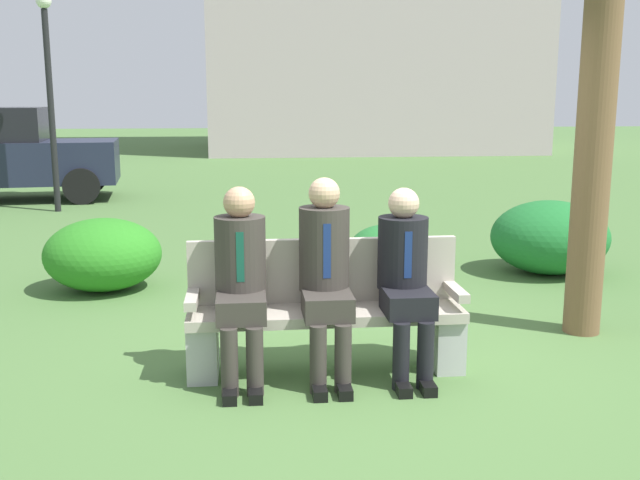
{
  "coord_description": "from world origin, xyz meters",
  "views": [
    {
      "loc": [
        -0.85,
        -4.86,
        1.87
      ],
      "look_at": [
        -0.31,
        0.3,
        0.85
      ],
      "focal_mm": 41.05,
      "sensor_mm": 36.0,
      "label": 1
    }
  ],
  "objects": [
    {
      "name": "street_lamp",
      "position": [
        -3.92,
        7.51,
        2.13
      ],
      "size": [
        0.24,
        0.24,
        3.47
      ],
      "color": "black",
      "rests_on": "ground"
    },
    {
      "name": "shrub_far_lawn",
      "position": [
        -2.23,
        2.3,
        0.35
      ],
      "size": [
        1.13,
        1.04,
        0.71
      ],
      "primitive_type": "ellipsoid",
      "color": "#2A7E20",
      "rests_on": "ground"
    },
    {
      "name": "ground_plane",
      "position": [
        0.0,
        0.0,
        0.0
      ],
      "size": [
        80.0,
        80.0,
        0.0
      ],
      "primitive_type": "plane",
      "color": "#4A6F39"
    },
    {
      "name": "seated_man_left",
      "position": [
        -0.88,
        -0.17,
        0.72
      ],
      "size": [
        0.34,
        0.72,
        1.29
      ],
      "color": "#38332D",
      "rests_on": "ground"
    },
    {
      "name": "shrub_near_bench",
      "position": [
        0.68,
        2.69,
        0.26
      ],
      "size": [
        0.84,
        0.77,
        0.53
      ],
      "primitive_type": "ellipsoid",
      "color": "#267331",
      "rests_on": "ground"
    },
    {
      "name": "seated_man_right",
      "position": [
        0.22,
        -0.17,
        0.71
      ],
      "size": [
        0.34,
        0.72,
        1.27
      ],
      "color": "black",
      "rests_on": "ground"
    },
    {
      "name": "seated_man_middle",
      "position": [
        -0.32,
        -0.16,
        0.75
      ],
      "size": [
        0.34,
        0.72,
        1.35
      ],
      "color": "#38332D",
      "rests_on": "ground"
    },
    {
      "name": "shrub_mid_lawn",
      "position": [
        2.4,
        2.52,
        0.39
      ],
      "size": [
        1.26,
        1.15,
        0.78
      ],
      "primitive_type": "ellipsoid",
      "color": "#1F6D2D",
      "rests_on": "ground"
    },
    {
      "name": "parked_car_near",
      "position": [
        -5.16,
        8.92,
        0.84
      ],
      "size": [
        4.04,
        2.04,
        1.68
      ],
      "color": "#1E2338",
      "rests_on": "ground"
    },
    {
      "name": "park_bench",
      "position": [
        -0.31,
        -0.04,
        0.42
      ],
      "size": [
        1.88,
        0.44,
        0.9
      ],
      "color": "#B7AD9E",
      "rests_on": "ground"
    }
  ]
}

